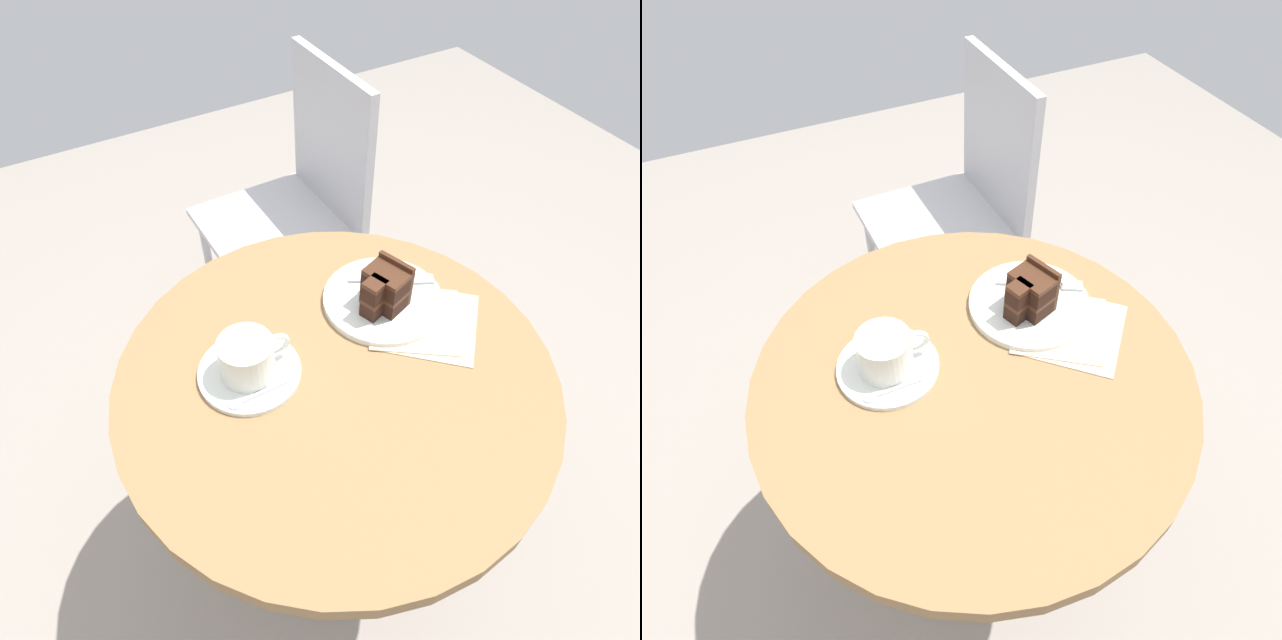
% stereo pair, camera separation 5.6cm
% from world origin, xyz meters
% --- Properties ---
extents(ground_plane, '(4.40, 4.40, 0.01)m').
position_xyz_m(ground_plane, '(0.00, 0.00, -0.01)').
color(ground_plane, gray).
rests_on(ground_plane, ground).
extents(cafe_table, '(0.70, 0.70, 0.72)m').
position_xyz_m(cafe_table, '(0.00, 0.00, 0.60)').
color(cafe_table, olive).
rests_on(cafe_table, ground).
extents(saucer, '(0.16, 0.16, 0.01)m').
position_xyz_m(saucer, '(-0.12, 0.07, 0.73)').
color(saucer, silver).
rests_on(saucer, cafe_table).
extents(coffee_cup, '(0.12, 0.09, 0.07)m').
position_xyz_m(coffee_cup, '(-0.12, 0.06, 0.77)').
color(coffee_cup, silver).
rests_on(coffee_cup, saucer).
extents(teaspoon, '(0.10, 0.02, 0.00)m').
position_xyz_m(teaspoon, '(-0.14, 0.02, 0.73)').
color(teaspoon, '#B7B7BC').
rests_on(teaspoon, saucer).
extents(cake_plate, '(0.21, 0.21, 0.01)m').
position_xyz_m(cake_plate, '(0.15, 0.09, 0.73)').
color(cake_plate, silver).
rests_on(cake_plate, cafe_table).
extents(cake_slice, '(0.09, 0.08, 0.08)m').
position_xyz_m(cake_slice, '(0.14, 0.08, 0.77)').
color(cake_slice, black).
rests_on(cake_slice, cake_plate).
extents(fork, '(0.14, 0.09, 0.00)m').
position_xyz_m(fork, '(0.20, 0.11, 0.74)').
color(fork, '#B7B7BC').
rests_on(fork, cake_plate).
extents(napkin, '(0.24, 0.24, 0.00)m').
position_xyz_m(napkin, '(0.18, 0.02, 0.72)').
color(napkin, beige).
rests_on(napkin, cafe_table).
extents(cafe_chair, '(0.38, 0.38, 0.86)m').
position_xyz_m(cafe_chair, '(0.31, 0.69, 0.52)').
color(cafe_chair, '#BCBCC1').
rests_on(cafe_chair, ground).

